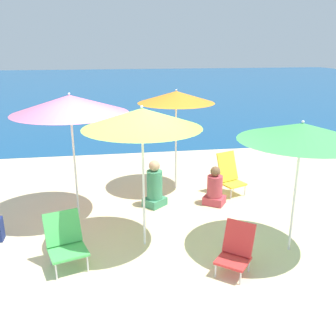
% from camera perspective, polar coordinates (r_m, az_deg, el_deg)
% --- Properties ---
extents(ground_plane, '(60.00, 60.00, 0.00)m').
position_cam_1_polar(ground_plane, '(6.00, -5.31, -12.22)').
color(ground_plane, beige).
extents(sea_water, '(60.00, 40.00, 0.01)m').
position_cam_1_polar(sea_water, '(30.75, -9.02, 12.41)').
color(sea_water, navy).
rests_on(sea_water, ground).
extents(beach_umbrella_pink, '(2.01, 2.01, 2.26)m').
position_cam_1_polar(beach_umbrella_pink, '(6.70, -14.73, 9.37)').
color(beach_umbrella_pink, white).
rests_on(beach_umbrella_pink, ground).
extents(beach_umbrella_green, '(1.81, 1.81, 2.04)m').
position_cam_1_polar(beach_umbrella_green, '(5.60, 19.73, 5.18)').
color(beach_umbrella_green, white).
rests_on(beach_umbrella_green, ground).
extents(beach_umbrella_orange, '(1.61, 1.61, 2.17)m').
position_cam_1_polar(beach_umbrella_orange, '(7.85, 1.25, 10.73)').
color(beach_umbrella_orange, white).
rests_on(beach_umbrella_orange, ground).
extents(beach_umbrella_lime, '(1.75, 1.75, 2.22)m').
position_cam_1_polar(beach_umbrella_lime, '(5.41, -3.97, 7.54)').
color(beach_umbrella_lime, white).
rests_on(beach_umbrella_lime, ground).
extents(beach_chair_green, '(0.66, 0.72, 0.76)m').
position_cam_1_polar(beach_chair_green, '(5.61, -15.39, -10.53)').
color(beach_chair_green, silver).
rests_on(beach_chair_green, ground).
extents(beach_chair_yellow, '(0.61, 0.66, 0.88)m').
position_cam_1_polar(beach_chair_yellow, '(8.02, 9.37, -0.86)').
color(beach_chair_yellow, silver).
rests_on(beach_chair_yellow, ground).
extents(beach_chair_red, '(0.64, 0.65, 0.70)m').
position_cam_1_polar(beach_chair_red, '(5.38, 10.33, -12.02)').
color(beach_chair_red, silver).
rests_on(beach_chair_red, ground).
extents(person_seated_near, '(0.52, 0.52, 0.93)m').
position_cam_1_polar(person_seated_near, '(7.32, -2.06, -2.91)').
color(person_seated_near, '#3F8C66').
rests_on(person_seated_near, ground).
extents(person_seated_far, '(0.52, 0.50, 0.79)m').
position_cam_1_polar(person_seated_far, '(7.47, 7.12, -3.20)').
color(person_seated_far, '#BF3F4C').
rests_on(person_seated_far, ground).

